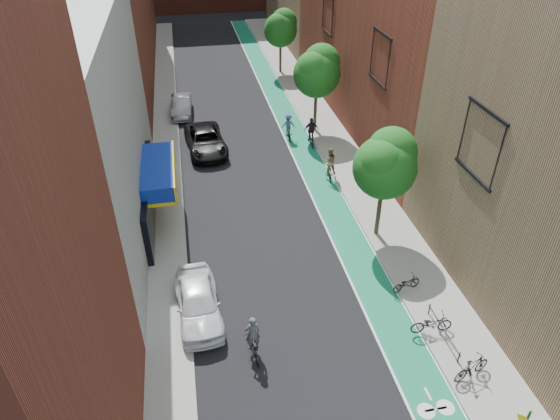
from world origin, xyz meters
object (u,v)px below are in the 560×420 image
parked_car_black (206,141)px  parked_car_silver (182,106)px  parked_car_white (198,302)px  cyclist_lane_far (288,128)px  cyclist_lead (253,343)px  cyclist_lane_near (330,165)px  cyclist_lane_mid (311,135)px

parked_car_black → parked_car_silver: parked_car_black is taller
parked_car_white → parked_car_silver: bearing=86.7°
cyclist_lane_far → parked_car_black: bearing=9.0°
cyclist_lead → parked_car_silver: bearing=-91.9°
parked_car_black → cyclist_lane_near: (7.77, -5.63, 0.21)m
parked_car_black → cyclist_lane_mid: size_ratio=2.60×
cyclist_lead → cyclist_lane_far: (5.73, 20.03, 0.12)m
cyclist_lane_far → parked_car_white: bearing=67.7°
cyclist_lane_near → parked_car_silver: bearing=-48.2°
cyclist_lane_mid → cyclist_lane_far: size_ratio=1.11×
parked_car_white → parked_car_silver: size_ratio=1.06×
parked_car_silver → cyclist_lane_mid: (9.30, -7.70, 0.14)m
parked_car_silver → cyclist_lane_near: (9.30, -12.62, 0.25)m
parked_car_black → parked_car_silver: size_ratio=1.25×
cyclist_lane_near → cyclist_lane_far: bearing=-71.8°
parked_car_white → parked_car_black: bearing=81.4°
cyclist_lane_mid → cyclist_lane_far: (-1.44, 1.47, -0.04)m
parked_car_silver → cyclist_lead: bearing=-82.2°
cyclist_lane_mid → cyclist_lane_far: 2.06m
parked_car_white → parked_car_black: size_ratio=0.84×
cyclist_lane_far → cyclist_lane_mid: bearing=136.6°
parked_car_white → parked_car_black: (1.53, 16.51, -0.03)m
parked_car_white → cyclist_lead: size_ratio=2.26×
parked_car_silver → cyclist_lane_far: cyclist_lane_far is taller
cyclist_lane_near → cyclist_lane_far: size_ratio=1.12×
cyclist_lead → cyclist_lane_mid: size_ratio=0.97×
cyclist_lane_near → parked_car_white: bearing=55.0°
cyclist_lane_near → cyclist_lane_mid: bearing=-84.5°
parked_car_silver → cyclist_lane_mid: cyclist_lane_mid is taller
parked_car_black → cyclist_lane_far: cyclist_lane_far is taller
cyclist_lane_near → cyclist_lane_far: cyclist_lane_near is taller
parked_car_black → cyclist_lane_far: (6.34, 0.76, 0.06)m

